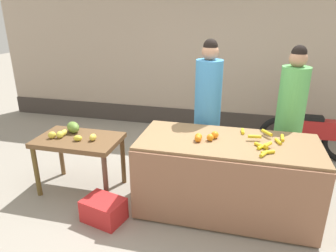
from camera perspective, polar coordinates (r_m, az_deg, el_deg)
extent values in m
plane|color=gray|center=(3.89, 2.82, -13.97)|extent=(24.00, 24.00, 0.00)
cube|color=tan|center=(5.93, 8.41, 13.39)|extent=(8.75, 0.20, 2.95)
cube|color=#3F3833|center=(6.12, 7.67, 1.17)|extent=(8.75, 0.04, 0.36)
cube|color=olive|center=(3.61, 10.59, -9.09)|extent=(1.95, 0.87, 0.88)
cube|color=#8E6046|center=(3.23, 10.00, -12.96)|extent=(1.95, 0.03, 0.82)
cube|color=brown|center=(3.99, -16.25, -2.51)|extent=(1.03, 0.64, 0.06)
cylinder|color=brown|center=(4.19, -23.17, -7.78)|extent=(0.06, 0.06, 0.66)
cylinder|color=brown|center=(3.73, -11.47, -9.98)|extent=(0.06, 0.06, 0.66)
cylinder|color=brown|center=(4.58, -19.20, -4.76)|extent=(0.06, 0.06, 0.66)
cylinder|color=brown|center=(4.16, -8.32, -6.33)|extent=(0.06, 0.06, 0.66)
cylinder|color=gold|center=(3.15, 17.33, -4.95)|extent=(0.09, 0.13, 0.04)
cylinder|color=yellow|center=(3.33, 16.84, -3.53)|extent=(0.14, 0.13, 0.04)
cylinder|color=gold|center=(3.60, 20.42, -2.08)|extent=(0.04, 0.15, 0.04)
cylinder|color=yellow|center=(3.20, 18.00, -4.63)|extent=(0.14, 0.09, 0.04)
cylinder|color=yellow|center=(3.66, 13.66, -0.96)|extent=(0.05, 0.13, 0.04)
cylinder|color=yellow|center=(3.49, 19.73, -2.71)|extent=(0.08, 0.13, 0.04)
cylinder|color=yellow|center=(3.31, 17.04, -3.66)|extent=(0.11, 0.14, 0.04)
cylinder|color=gold|center=(3.61, 17.85, -1.18)|extent=(0.12, 0.15, 0.04)
cylinder|color=gold|center=(3.46, 15.74, -1.89)|extent=(0.14, 0.06, 0.04)
cylinder|color=gold|center=(3.30, 18.01, -3.30)|extent=(0.09, 0.12, 0.04)
sphere|color=orange|center=(3.36, 7.81, -2.13)|extent=(0.08, 0.08, 0.08)
sphere|color=orange|center=(3.32, 5.58, -2.34)|extent=(0.08, 0.08, 0.08)
sphere|color=orange|center=(3.36, 5.68, -2.00)|extent=(0.08, 0.08, 0.08)
sphere|color=orange|center=(3.43, 8.66, -1.63)|extent=(0.08, 0.08, 0.08)
ellipsoid|color=yellow|center=(3.88, -16.37, -2.17)|extent=(0.12, 0.09, 0.07)
ellipsoid|color=#E3CD4A|center=(4.10, -18.67, -1.15)|extent=(0.08, 0.12, 0.07)
ellipsoid|color=#E8CB4A|center=(3.83, -13.73, -2.06)|extent=(0.09, 0.11, 0.09)
ellipsoid|color=gold|center=(4.05, -20.68, -1.58)|extent=(0.12, 0.11, 0.09)
ellipsoid|color=#D8D044|center=(4.03, -19.35, -1.51)|extent=(0.09, 0.10, 0.09)
ellipsoid|color=olive|center=(4.15, -17.15, -0.22)|extent=(0.26, 0.25, 0.14)
cylinder|color=#33333D|center=(4.27, 6.94, -5.03)|extent=(0.29, 0.29, 0.74)
cylinder|color=#3F8CCC|center=(3.98, 7.44, 5.63)|extent=(0.34, 0.34, 0.90)
sphere|color=tan|center=(3.88, 7.82, 13.42)|extent=(0.21, 0.21, 0.21)
sphere|color=black|center=(3.87, 7.87, 14.42)|extent=(0.18, 0.18, 0.18)
cylinder|color=#33333D|center=(4.38, 20.58, -5.77)|extent=(0.29, 0.29, 0.71)
cylinder|color=#59B259|center=(4.11, 21.96, 4.16)|extent=(0.34, 0.34, 0.87)
sphere|color=tan|center=(4.00, 22.98, 11.42)|extent=(0.21, 0.21, 0.21)
sphere|color=black|center=(3.99, 23.12, 12.38)|extent=(0.18, 0.18, 0.18)
torus|color=black|center=(5.20, 19.86, -1.83)|extent=(0.65, 0.09, 0.65)
cube|color=#A51919|center=(5.22, 25.27, -0.42)|extent=(0.80, 0.18, 0.28)
cube|color=black|center=(5.15, 24.45, 1.34)|extent=(0.44, 0.16, 0.08)
cube|color=red|center=(3.61, -11.81, -14.96)|extent=(0.50, 0.42, 0.26)
ellipsoid|color=tan|center=(4.43, -2.78, -5.31)|extent=(0.33, 0.38, 0.54)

